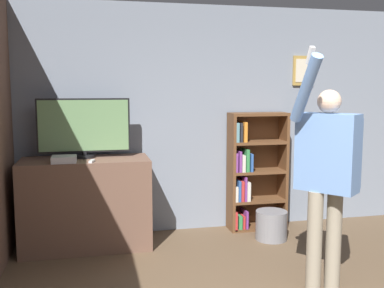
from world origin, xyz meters
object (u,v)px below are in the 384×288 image
object	(u,v)px
bookshelf	(252,173)
waste_bin	(271,225)
game_console	(64,159)
person	(327,169)
television	(84,127)

from	to	relation	value
bookshelf	waste_bin	xyz separation A→B (m)	(0.08, -0.44, -0.53)
game_console	person	world-z (taller)	person
game_console	waste_bin	world-z (taller)	game_console
game_console	television	bearing A→B (deg)	53.35
television	waste_bin	world-z (taller)	television
person	bookshelf	bearing A→B (deg)	141.56
bookshelf	person	bearing A→B (deg)	-89.49
television	bookshelf	bearing A→B (deg)	3.78
waste_bin	television	bearing A→B (deg)	171.51
waste_bin	game_console	bearing A→B (deg)	179.11
person	television	bearing A→B (deg)	-167.95
bookshelf	person	xyz separation A→B (m)	(0.02, -1.74, 0.36)
television	waste_bin	size ratio (longest dim) A/B	2.75
bookshelf	person	distance (m)	1.78
television	bookshelf	xyz separation A→B (m)	(1.98, 0.13, -0.61)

